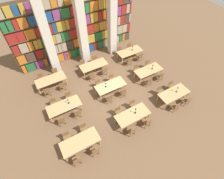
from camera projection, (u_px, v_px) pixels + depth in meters
name	position (u px, v px, depth m)	size (l,w,h in m)	color
ground_plane	(110.00, 93.00, 13.07)	(40.00, 40.00, 0.00)	brown
bookshelf_bank	(77.00, 27.00, 14.19)	(10.49, 0.35, 5.50)	brown
pillar_left	(47.00, 39.00, 12.44)	(0.62, 0.62, 6.00)	silver
pillar_center	(82.00, 30.00, 13.31)	(0.62, 0.62, 6.00)	silver
pillar_right	(112.00, 21.00, 14.18)	(0.62, 0.62, 6.00)	silver
reading_table_0	(80.00, 142.00, 9.82)	(2.21, 1.00, 0.75)	tan
chair_0	(77.00, 160.00, 9.35)	(0.42, 0.40, 0.88)	brown
chair_1	(67.00, 137.00, 10.24)	(0.42, 0.40, 0.88)	brown
chair_2	(95.00, 151.00, 9.70)	(0.42, 0.40, 0.88)	brown
chair_3	(84.00, 129.00, 10.59)	(0.42, 0.40, 0.88)	brown
reading_table_1	(132.00, 115.00, 10.99)	(2.21, 1.00, 0.75)	tan
chair_4	(132.00, 130.00, 10.51)	(0.42, 0.40, 0.88)	brown
chair_5	(118.00, 112.00, 11.41)	(0.42, 0.40, 0.88)	brown
chair_6	(147.00, 122.00, 10.89)	(0.42, 0.40, 0.88)	brown
chair_7	(133.00, 105.00, 11.79)	(0.42, 0.40, 0.88)	brown
desk_lamp_0	(136.00, 110.00, 10.77)	(0.14, 0.14, 0.49)	#232328
reading_table_2	(174.00, 94.00, 12.15)	(2.21, 1.00, 0.75)	tan
chair_8	(176.00, 106.00, 11.69)	(0.42, 0.40, 0.88)	brown
chair_9	(160.00, 91.00, 12.59)	(0.42, 0.40, 0.88)	brown
chair_10	(187.00, 100.00, 12.04)	(0.42, 0.40, 0.88)	brown
chair_11	(171.00, 86.00, 12.93)	(0.42, 0.40, 0.88)	brown
desk_lamp_1	(178.00, 89.00, 11.93)	(0.14, 0.14, 0.48)	#232328
reading_table_3	(64.00, 106.00, 11.44)	(2.21, 1.00, 0.75)	tan
chair_12	(61.00, 120.00, 10.98)	(0.42, 0.40, 0.88)	brown
chair_13	(54.00, 103.00, 11.87)	(0.42, 0.40, 0.88)	brown
chair_14	(77.00, 113.00, 11.33)	(0.42, 0.40, 0.88)	brown
chair_15	(69.00, 97.00, 12.23)	(0.42, 0.40, 0.88)	brown
desk_lamp_2	(68.00, 101.00, 11.32)	(0.14, 0.14, 0.40)	#232328
reading_table_4	(111.00, 86.00, 12.63)	(2.21, 1.00, 0.75)	tan
chair_16	(109.00, 98.00, 12.15)	(0.42, 0.40, 0.88)	brown
chair_17	(99.00, 84.00, 13.04)	(0.42, 0.40, 0.88)	brown
chair_18	(123.00, 92.00, 12.52)	(0.42, 0.40, 0.88)	brown
chair_19	(112.00, 79.00, 13.41)	(0.42, 0.40, 0.88)	brown
desk_lamp_3	(106.00, 84.00, 12.27)	(0.14, 0.14, 0.42)	#232328
reading_table_5	(148.00, 71.00, 13.70)	(2.21, 1.00, 0.75)	tan
chair_20	(148.00, 81.00, 13.23)	(0.42, 0.40, 0.88)	brown
chair_21	(137.00, 69.00, 14.12)	(0.42, 0.40, 0.88)	brown
chair_22	(160.00, 76.00, 13.60)	(0.42, 0.40, 0.88)	brown
chair_23	(148.00, 64.00, 14.50)	(0.42, 0.40, 0.88)	brown
desk_lamp_4	(153.00, 66.00, 13.51)	(0.14, 0.14, 0.43)	#232328
reading_table_6	(51.00, 80.00, 13.03)	(2.21, 1.00, 0.75)	tan
chair_24	(47.00, 92.00, 12.55)	(0.42, 0.40, 0.88)	brown
chair_25	(41.00, 78.00, 13.44)	(0.42, 0.40, 0.88)	brown
chair_26	(62.00, 86.00, 12.92)	(0.42, 0.40, 0.88)	brown
chair_27	(55.00, 73.00, 13.81)	(0.42, 0.40, 0.88)	brown
reading_table_7	(94.00, 65.00, 14.11)	(2.21, 1.00, 0.75)	tan
chair_28	(91.00, 76.00, 13.62)	(0.42, 0.40, 0.88)	brown
chair_29	(83.00, 64.00, 14.51)	(0.42, 0.40, 0.88)	brown
chair_30	(104.00, 71.00, 13.99)	(0.42, 0.40, 0.88)	brown
chair_31	(95.00, 60.00, 14.88)	(0.42, 0.40, 0.88)	brown
reading_table_8	(130.00, 52.00, 15.29)	(2.21, 1.00, 0.75)	tan
chair_32	(129.00, 61.00, 14.81)	(0.42, 0.40, 0.88)	brown
chair_33	(119.00, 51.00, 15.70)	(0.42, 0.40, 0.88)	brown
chair_34	(140.00, 57.00, 15.18)	(0.42, 0.40, 0.88)	brown
chair_35	(130.00, 47.00, 16.07)	(0.42, 0.40, 0.88)	brown
desk_lamp_5	(132.00, 47.00, 15.14)	(0.14, 0.14, 0.42)	#232328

